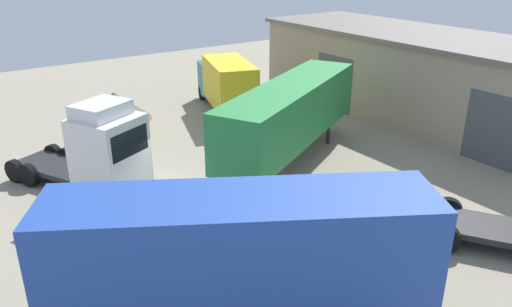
{
  "coord_description": "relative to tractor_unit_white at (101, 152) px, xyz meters",
  "views": [
    {
      "loc": [
        17.55,
        -8.51,
        10.04
      ],
      "look_at": [
        0.88,
        3.18,
        1.6
      ],
      "focal_mm": 35.0,
      "sensor_mm": 36.0,
      "label": 1
    }
  ],
  "objects": [
    {
      "name": "tractor_unit_white",
      "position": [
        0.0,
        0.0,
        0.0
      ],
      "size": [
        7.14,
        5.22,
        4.2
      ],
      "rotation": [
        0.0,
        0.0,
        0.46
      ],
      "color": "silver",
      "rests_on": "ground_plane"
    },
    {
      "name": "container_trailer_green",
      "position": [
        2.09,
        8.63,
        0.61
      ],
      "size": [
        7.51,
        11.25,
        4.06
      ],
      "rotation": [
        0.0,
        0.0,
        2.05
      ],
      "color": "#28843D",
      "rests_on": "ground_plane"
    },
    {
      "name": "traffic_cone",
      "position": [
        -5.28,
        3.02,
        -1.72
      ],
      "size": [
        0.4,
        0.4,
        0.55
      ],
      "color": "black",
      "rests_on": "ground_plane"
    },
    {
      "name": "container_trailer_white",
      "position": [
        10.51,
        0.32,
        0.67
      ],
      "size": [
        7.34,
        10.15,
        4.17
      ],
      "rotation": [
        0.0,
        0.0,
        -2.1
      ],
      "color": "#2347A3",
      "rests_on": "ground_plane"
    },
    {
      "name": "warehouse_building",
      "position": [
        2.36,
        20.18,
        0.64
      ],
      "size": [
        26.04,
        7.56,
        5.21
      ],
      "color": "tan",
      "rests_on": "ground_plane"
    },
    {
      "name": "gravel_pile",
      "position": [
        -9.57,
        4.06,
        -1.09
      ],
      "size": [
        4.47,
        4.47,
        1.77
      ],
      "color": "#665B4C",
      "rests_on": "ground_plane"
    },
    {
      "name": "ground_plane",
      "position": [
        2.36,
        2.65,
        -1.97
      ],
      "size": [
        60.0,
        60.0,
        0.0
      ],
      "primitive_type": "plane",
      "color": "gray"
    },
    {
      "name": "box_truck_teal",
      "position": [
        -7.05,
        10.72,
        -0.05
      ],
      "size": [
        7.68,
        4.57,
        3.46
      ],
      "rotation": [
        0.0,
        0.0,
        2.82
      ],
      "color": "#197075",
      "rests_on": "ground_plane"
    }
  ]
}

